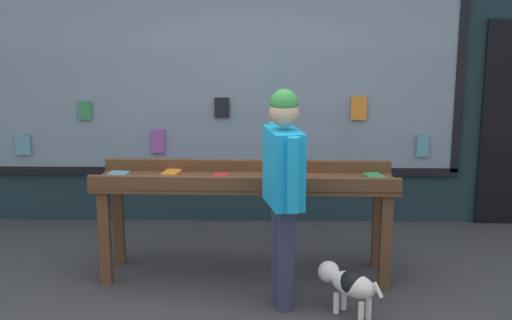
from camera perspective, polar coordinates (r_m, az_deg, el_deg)
The scene contains 5 objects.
ground_plane at distance 5.43m, azimuth -1.09°, elevation -12.42°, with size 40.00×40.00×0.00m, color #38383A.
shopfront_facade at distance 7.32m, azimuth -0.31°, elevation 7.35°, with size 7.54×0.29×3.23m.
display_table_main at distance 5.93m, azimuth -0.86°, elevation -2.39°, with size 2.49×0.70×0.94m.
person_browsing at distance 5.29m, azimuth 2.20°, elevation -1.78°, with size 0.32×0.65×1.68m.
small_dog at distance 5.41m, azimuth 7.45°, elevation -9.74°, with size 0.45×0.44×0.37m.
Camera 1 is at (0.19, -4.89, 2.35)m, focal length 50.00 mm.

